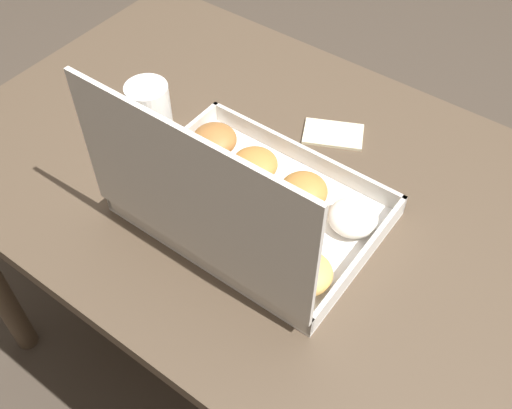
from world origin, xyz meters
name	(u,v)px	position (x,y,z in m)	size (l,w,h in m)	color
ground_plane	(267,361)	(0.00, 0.00, 0.00)	(8.00, 8.00, 0.00)	#42382D
dining_table	(271,215)	(0.00, 0.00, 0.63)	(1.25, 0.79, 0.73)	#4C3D2D
donut_box	(245,202)	(-0.02, 0.11, 0.78)	(0.42, 0.31, 0.31)	white
coffee_mug	(149,107)	(0.28, 0.02, 0.78)	(0.08, 0.08, 0.10)	white
paper_napkin	(333,134)	(-0.03, -0.17, 0.73)	(0.14, 0.11, 0.01)	beige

